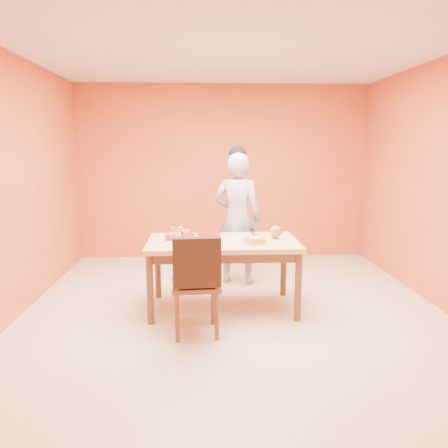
{
  "coord_description": "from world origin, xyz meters",
  "views": [
    {
      "loc": [
        -0.33,
        -4.38,
        1.75
      ],
      "look_at": [
        -0.09,
        0.3,
        0.92
      ],
      "focal_mm": 35.0,
      "sensor_mm": 36.0,
      "label": 1
    }
  ],
  "objects": [
    {
      "name": "floor",
      "position": [
        0.0,
        0.0,
        0.0
      ],
      "size": [
        5.0,
        5.0,
        0.0
      ],
      "primitive_type": "plane",
      "color": "beige",
      "rests_on": "ground"
    },
    {
      "name": "ceiling",
      "position": [
        0.0,
        0.0,
        2.7
      ],
      "size": [
        5.0,
        5.0,
        0.0
      ],
      "primitive_type": "plane",
      "rotation": [
        3.14,
        0.0,
        0.0
      ],
      "color": "silver",
      "rests_on": "wall_back"
    },
    {
      "name": "wall_back",
      "position": [
        0.0,
        2.5,
        1.35
      ],
      "size": [
        4.5,
        0.0,
        4.5
      ],
      "primitive_type": "plane",
      "rotation": [
        1.57,
        0.0,
        0.0
      ],
      "color": "#DC6232",
      "rests_on": "floor"
    },
    {
      "name": "wall_left",
      "position": [
        -2.25,
        0.0,
        1.35
      ],
      "size": [
        0.0,
        5.0,
        5.0
      ],
      "primitive_type": "plane",
      "rotation": [
        1.57,
        0.0,
        1.57
      ],
      "color": "#DC6232",
      "rests_on": "floor"
    },
    {
      "name": "dining_table",
      "position": [
        -0.11,
        0.17,
        0.67
      ],
      "size": [
        1.6,
        0.9,
        0.76
      ],
      "color": "#E7B679",
      "rests_on": "floor"
    },
    {
      "name": "dining_chair",
      "position": [
        -0.4,
        -0.48,
        0.5
      ],
      "size": [
        0.48,
        0.55,
        0.97
      ],
      "rotation": [
        0.0,
        0.0,
        0.07
      ],
      "color": "brown",
      "rests_on": "floor"
    },
    {
      "name": "pastry_pile",
      "position": [
        -0.57,
        0.35,
        0.83
      ],
      "size": [
        0.29,
        0.29,
        0.1
      ],
      "primitive_type": null,
      "color": "tan",
      "rests_on": "pastry_platter"
    },
    {
      "name": "person",
      "position": [
        0.11,
        1.08,
        0.84
      ],
      "size": [
        0.71,
        0.57,
        1.68
      ],
      "primitive_type": "imported",
      "rotation": [
        0.0,
        0.0,
        2.83
      ],
      "color": "#939496",
      "rests_on": "floor"
    },
    {
      "name": "pastry_platter",
      "position": [
        -0.57,
        0.35,
        0.77
      ],
      "size": [
        0.34,
        0.34,
        0.02
      ],
      "primitive_type": "cube",
      "rotation": [
        0.0,
        0.0,
        0.05
      ],
      "color": "maroon",
      "rests_on": "dining_table"
    },
    {
      "name": "red_dinner_plate",
      "position": [
        -0.26,
        0.5,
        0.77
      ],
      "size": [
        0.33,
        0.33,
        0.02
      ],
      "primitive_type": "cylinder",
      "rotation": [
        0.0,
        0.0,
        0.3
      ],
      "color": "maroon",
      "rests_on": "dining_table"
    },
    {
      "name": "white_cake_plate",
      "position": [
        0.2,
        -0.01,
        0.77
      ],
      "size": [
        0.27,
        0.27,
        0.01
      ],
      "primitive_type": "cylinder",
      "rotation": [
        0.0,
        0.0,
        0.02
      ],
      "color": "white",
      "rests_on": "dining_table"
    },
    {
      "name": "sponge_cake",
      "position": [
        0.2,
        -0.01,
        0.8
      ],
      "size": [
        0.24,
        0.24,
        0.05
      ],
      "primitive_type": "cylinder",
      "rotation": [
        0.0,
        0.0,
        -0.05
      ],
      "color": "gold",
      "rests_on": "white_cake_plate"
    },
    {
      "name": "cake_server",
      "position": [
        0.21,
        0.17,
        0.83
      ],
      "size": [
        0.1,
        0.27,
        0.01
      ],
      "primitive_type": "cube",
      "rotation": [
        0.0,
        0.0,
        0.19
      ],
      "color": "silver",
      "rests_on": "sponge_cake"
    },
    {
      "name": "egg_ornament",
      "position": [
        0.46,
        0.23,
        0.83
      ],
      "size": [
        0.14,
        0.13,
        0.14
      ],
      "primitive_type": "ellipsoid",
      "rotation": [
        0.0,
        0.0,
        -0.4
      ],
      "color": "olive",
      "rests_on": "dining_table"
    },
    {
      "name": "magenta_glass",
      "position": [
        0.54,
        0.45,
        0.8
      ],
      "size": [
        0.07,
        0.07,
        0.09
      ],
      "primitive_type": "cylinder",
      "rotation": [
        0.0,
        0.0,
        0.16
      ],
      "color": "#C51D71",
      "rests_on": "dining_table"
    },
    {
      "name": "checker_tin",
      "position": [
        0.55,
        0.52,
        0.77
      ],
      "size": [
        0.11,
        0.11,
        0.03
      ],
      "primitive_type": "cylinder",
      "rotation": [
        0.0,
        0.0,
        -0.25
      ],
      "color": "#3E2410",
      "rests_on": "dining_table"
    }
  ]
}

